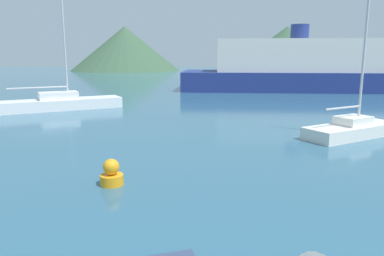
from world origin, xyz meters
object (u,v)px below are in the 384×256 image
Objects in this scene: sailboat_inner at (59,103)px; ferry_distant at (298,68)px; sailboat_middle at (352,128)px; buoy_marker at (112,174)px.

ferry_distant is at bearing 7.46° from sailboat_inner.
buoy_marker is at bearing -176.73° from sailboat_middle.
sailboat_middle is at bearing -94.51° from ferry_distant.
sailboat_inner reaches higher than sailboat_middle.
ferry_distant is (21.85, 14.88, 1.96)m from sailboat_inner.
ferry_distant is at bearing 64.42° from buoy_marker.
sailboat_inner reaches higher than ferry_distant.
sailboat_middle reaches higher than buoy_marker.
sailboat_middle is 9.51× the size of buoy_marker.
sailboat_middle is at bearing 32.67° from buoy_marker.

